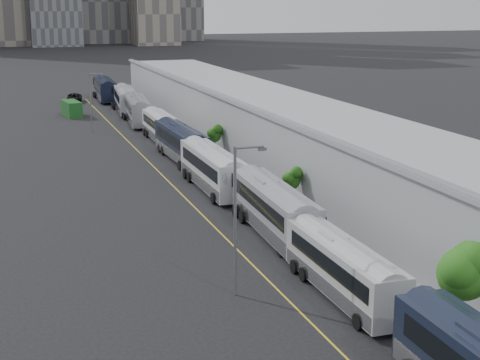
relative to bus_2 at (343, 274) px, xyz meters
name	(u,v)px	position (x,y,z in m)	size (l,w,h in m)	color
sidewalk	(318,205)	(7.18, 19.30, -1.45)	(10.00, 170.00, 0.12)	gray
lane_line	(204,216)	(-3.32, 19.30, -1.50)	(0.12, 160.00, 0.02)	gold
depot	(361,164)	(11.17, 19.30, 2.00)	(12.45, 160.40, 7.20)	gray
bus_2	(343,274)	(0.00, 0.00, 0.00)	(2.76, 12.29, 3.59)	#B3B3B5
bus_3	(274,213)	(0.52, 12.98, 0.20)	(3.39, 13.95, 4.05)	gray
bus_4	(213,172)	(-0.04, 27.80, 0.20)	(3.07, 13.86, 4.05)	silver
bus_5	(181,146)	(0.38, 41.84, 0.17)	(3.08, 13.67, 3.98)	black
bus_6	(161,129)	(0.80, 53.99, 0.05)	(2.83, 12.68, 3.70)	silver
bus_7	(137,112)	(0.56, 69.18, 0.17)	(4.02, 13.84, 3.99)	slate
bus_8	(126,102)	(0.87, 80.88, 0.20)	(4.10, 14.08, 4.06)	#A2A4AC
bus_9	(105,91)	(-0.11, 97.05, 0.20)	(3.39, 13.96, 4.05)	black
tree_1	(464,266)	(3.54, -6.92, 2.49)	(2.84, 2.84, 5.43)	black
tree_2	(292,179)	(4.27, 18.50, 1.31)	(1.42, 1.42, 3.58)	black
tree_3	(215,134)	(4.25, 41.47, 1.32)	(1.45, 1.45, 3.60)	black
street_lamp_near	(238,211)	(-5.92, 2.36, 3.83)	(2.04, 0.22, 9.29)	#59595E
street_lamp_far	(92,98)	(-6.67, 63.45, 3.23)	(2.04, 0.22, 8.13)	#59595E
shipping_container	(72,109)	(-7.92, 79.31, -0.31)	(2.12, 5.75, 2.41)	#164819
suv	(74,98)	(-5.75, 96.36, -0.75)	(2.52, 5.48, 1.52)	black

